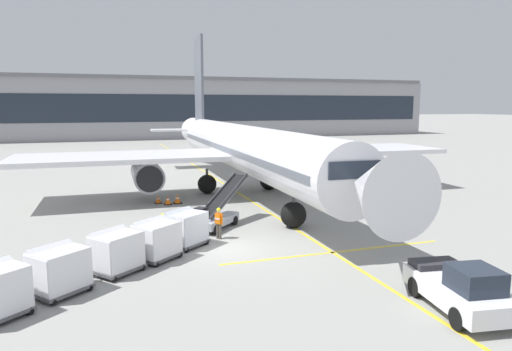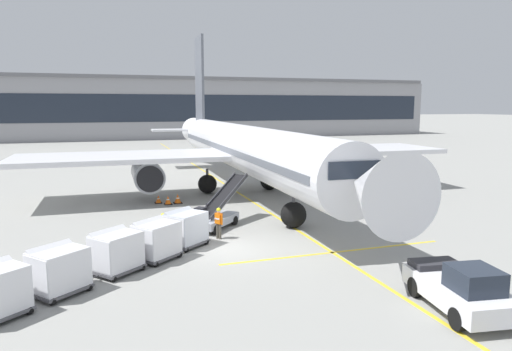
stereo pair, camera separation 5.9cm
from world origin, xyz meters
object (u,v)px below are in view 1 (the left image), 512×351
(baggage_cart_lead, at_px, (185,227))
(ground_crew_by_carts, at_px, (219,221))
(parked_airplane, at_px, (241,148))
(ground_crew_by_loader, at_px, (163,227))
(baggage_cart_fourth, at_px, (58,269))
(safety_cone_engine_keepout, at_px, (177,199))
(safety_cone_nose_mark, at_px, (158,199))
(baggage_cart_third, at_px, (116,251))
(baggage_cart_second, at_px, (156,239))
(pushback_tug, at_px, (461,289))
(safety_cone_wingtip, at_px, (168,200))
(belt_loader, at_px, (216,213))

(baggage_cart_lead, relative_size, ground_crew_by_carts, 1.50)
(parked_airplane, bearing_deg, ground_crew_by_loader, -122.44)
(parked_airplane, distance_m, baggage_cart_fourth, 21.93)
(safety_cone_engine_keepout, height_order, safety_cone_nose_mark, safety_cone_engine_keepout)
(ground_crew_by_carts, bearing_deg, baggage_cart_third, -146.29)
(ground_crew_by_loader, bearing_deg, parked_airplane, 57.56)
(ground_crew_by_loader, xyz_separation_m, safety_cone_engine_keepout, (2.35, 10.40, -0.65))
(baggage_cart_fourth, bearing_deg, ground_crew_by_loader, 47.24)
(ground_crew_by_carts, bearing_deg, baggage_cart_second, -146.46)
(baggage_cart_fourth, distance_m, ground_crew_by_carts, 9.37)
(safety_cone_engine_keepout, bearing_deg, safety_cone_nose_mark, 159.93)
(baggage_cart_lead, bearing_deg, pushback_tug, -53.45)
(baggage_cart_lead, xyz_separation_m, safety_cone_engine_keepout, (1.28, 10.83, -0.66))
(parked_airplane, bearing_deg, safety_cone_wingtip, -159.43)
(pushback_tug, height_order, safety_cone_nose_mark, pushback_tug)
(parked_airplane, xyz_separation_m, safety_cone_nose_mark, (-7.05, -1.74, -3.49))
(belt_loader, relative_size, ground_crew_by_loader, 2.73)
(parked_airplane, distance_m, baggage_cart_third, 19.32)
(belt_loader, xyz_separation_m, ground_crew_by_carts, (-0.44, -2.46, 0.15))
(baggage_cart_second, bearing_deg, baggage_cart_third, -145.96)
(parked_airplane, relative_size, ground_crew_by_loader, 25.60)
(baggage_cart_second, relative_size, safety_cone_nose_mark, 4.30)
(safety_cone_wingtip, bearing_deg, safety_cone_engine_keepout, 13.14)
(baggage_cart_third, height_order, ground_crew_by_carts, baggage_cart_third)
(baggage_cart_third, relative_size, safety_cone_engine_keepout, 3.70)
(parked_airplane, height_order, ground_crew_by_loader, parked_airplane)
(baggage_cart_second, relative_size, ground_crew_by_carts, 1.50)
(baggage_cart_third, bearing_deg, ground_crew_by_loader, 53.50)
(belt_loader, height_order, baggage_cart_fourth, belt_loader)
(baggage_cart_lead, bearing_deg, ground_crew_by_loader, 158.37)
(baggage_cart_lead, relative_size, pushback_tug, 0.56)
(ground_crew_by_carts, bearing_deg, safety_cone_engine_keepout, 93.89)
(baggage_cart_lead, relative_size, baggage_cart_fourth, 1.00)
(baggage_cart_third, distance_m, safety_cone_wingtip, 14.18)
(safety_cone_engine_keepout, bearing_deg, baggage_cart_second, -103.34)
(baggage_cart_second, height_order, baggage_cart_third, same)
(safety_cone_engine_keepout, bearing_deg, belt_loader, -81.59)
(baggage_cart_second, relative_size, baggage_cart_fourth, 1.00)
(baggage_cart_lead, bearing_deg, baggage_cart_fourth, -141.14)
(baggage_cart_third, relative_size, ground_crew_by_carts, 1.50)
(ground_crew_by_loader, bearing_deg, pushback_tug, -51.04)
(ground_crew_by_loader, bearing_deg, baggage_cart_fourth, -132.76)
(baggage_cart_second, xyz_separation_m, ground_crew_by_loader, (0.61, 2.08, -0.00))
(baggage_cart_second, relative_size, safety_cone_wingtip, 3.98)
(ground_crew_by_loader, xyz_separation_m, safety_cone_nose_mark, (0.98, 10.90, -0.70))
(ground_crew_by_carts, height_order, safety_cone_wingtip, ground_crew_by_carts)
(baggage_cart_fourth, height_order, safety_cone_nose_mark, baggage_cart_fourth)
(baggage_cart_lead, xyz_separation_m, pushback_tug, (7.96, -10.73, -0.17))
(baggage_cart_second, height_order, ground_crew_by_loader, baggage_cart_second)
(baggage_cart_lead, distance_m, pushback_tug, 13.36)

